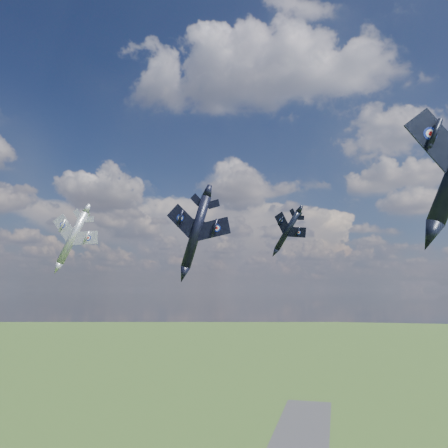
% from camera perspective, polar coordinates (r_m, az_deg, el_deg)
% --- Properties ---
extents(jet_lead_navy, '(12.73, 16.75, 6.67)m').
position_cam_1_polar(jet_lead_navy, '(70.24, -3.66, -0.97)').
color(jet_lead_navy, black).
extents(jet_high_navy, '(13.15, 15.13, 7.40)m').
position_cam_1_polar(jet_high_navy, '(93.05, 8.29, -0.87)').
color(jet_high_navy, black).
extents(jet_left_silver, '(12.45, 15.89, 7.33)m').
position_cam_1_polar(jet_left_silver, '(88.04, -19.16, -1.68)').
color(jet_left_silver, '#989CA2').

